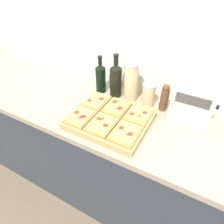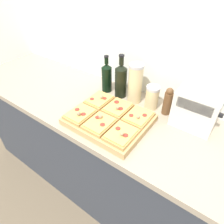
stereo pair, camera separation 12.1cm
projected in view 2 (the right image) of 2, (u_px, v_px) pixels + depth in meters
ground_plane at (93, 218)px, 1.67m from camera, size 12.00×12.00×0.00m
wall_back at (148, 48)px, 1.33m from camera, size 6.00×0.06×2.50m
kitchen_counter at (116, 158)px, 1.59m from camera, size 2.63×0.67×0.92m
cutting_board at (109, 120)px, 1.22m from camera, size 0.47×0.39×0.04m
pizza_slice_back_left at (99, 100)px, 1.33m from camera, size 0.14×0.17×0.05m
pizza_slice_back_center at (118, 108)px, 1.26m from camera, size 0.14×0.17×0.05m
pizza_slice_back_right at (138, 117)px, 1.19m from camera, size 0.14×0.17×0.05m
pizza_slice_front_left at (80, 114)px, 1.21m from camera, size 0.14×0.17×0.05m
pizza_slice_front_center at (100, 123)px, 1.14m from camera, size 0.14×0.17×0.05m
pizza_slice_front_right at (121, 134)px, 1.07m from camera, size 0.14×0.17×0.05m
olive_oil_bottle at (107, 77)px, 1.45m from camera, size 0.07×0.07×0.28m
wine_bottle at (121, 80)px, 1.39m from camera, size 0.08×0.08×0.31m
grain_jar_tall at (135, 84)px, 1.33m from camera, size 0.10×0.10×0.28m
grain_jar_short at (152, 97)px, 1.30m from camera, size 0.09×0.09×0.16m
pepper_mill at (168, 101)px, 1.25m from camera, size 0.05×0.05×0.19m
toaster_oven at (196, 109)px, 1.15m from camera, size 0.26×0.19×0.23m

